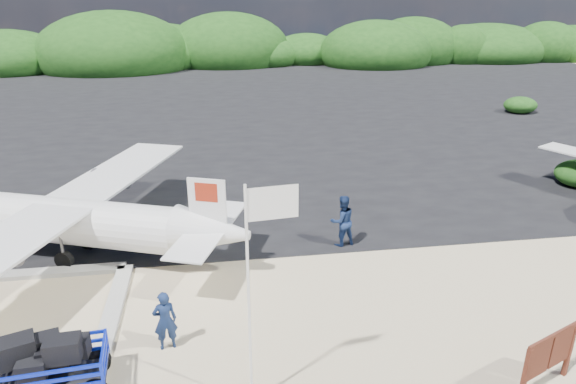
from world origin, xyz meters
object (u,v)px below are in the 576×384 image
(aircraft_large, at_px, (440,133))
(aircraft_small, at_px, (159,93))
(crew_a, at_px, (165,320))
(crew_b, at_px, (342,221))

(aircraft_large, xyz_separation_m, aircraft_small, (-19.61, 17.17, 0.00))
(crew_a, xyz_separation_m, crew_b, (5.95, 5.02, 0.13))
(crew_a, distance_m, aircraft_small, 37.04)
(crew_a, bearing_deg, crew_b, -150.84)
(crew_b, relative_size, aircraft_small, 0.26)
(crew_a, bearing_deg, aircraft_large, -140.66)
(crew_b, distance_m, aircraft_large, 18.01)
(crew_a, distance_m, aircraft_large, 25.62)
(crew_a, height_order, crew_b, crew_b)
(crew_a, relative_size, crew_b, 0.87)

